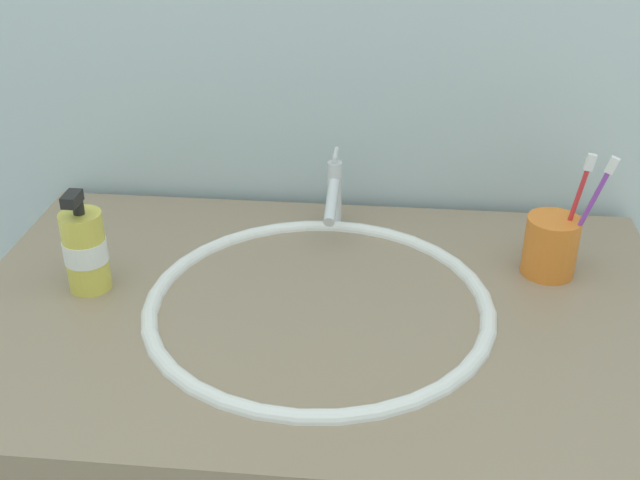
# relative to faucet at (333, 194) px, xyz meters

# --- Properties ---
(sink_basin) EXTENTS (0.50, 0.50, 0.12)m
(sink_basin) POSITION_rel_faucet_xyz_m (0.00, -0.24, -0.10)
(sink_basin) COLOR white
(sink_basin) RESTS_ON vanity_counter
(faucet) EXTENTS (0.02, 0.14, 0.12)m
(faucet) POSITION_rel_faucet_xyz_m (0.00, 0.00, 0.00)
(faucet) COLOR silver
(faucet) RESTS_ON sink_basin
(toothbrush_cup) EXTENTS (0.08, 0.08, 0.09)m
(toothbrush_cup) POSITION_rel_faucet_xyz_m (0.34, -0.11, -0.02)
(toothbrush_cup) COLOR orange
(toothbrush_cup) RESTS_ON vanity_counter
(toothbrush_red) EXTENTS (0.04, 0.01, 0.19)m
(toothbrush_red) POSITION_rel_faucet_xyz_m (0.36, -0.11, 0.05)
(toothbrush_red) COLOR red
(toothbrush_red) RESTS_ON toothbrush_cup
(toothbrush_purple) EXTENTS (0.06, 0.03, 0.20)m
(toothbrush_purple) POSITION_rel_faucet_xyz_m (0.37, -0.13, 0.05)
(toothbrush_purple) COLOR purple
(toothbrush_purple) RESTS_ON toothbrush_cup
(soap_dispenser) EXTENTS (0.06, 0.06, 0.16)m
(soap_dispenser) POSITION_rel_faucet_xyz_m (-0.34, -0.22, 0.00)
(soap_dispenser) COLOR #DBCC4C
(soap_dispenser) RESTS_ON vanity_counter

